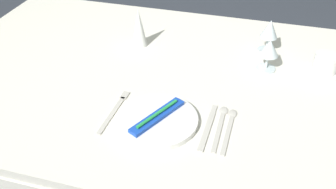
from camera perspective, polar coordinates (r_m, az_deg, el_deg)
dining_table at (r=1.38m, az=0.51°, el=0.09°), size 1.80×1.11×0.74m
dinner_plate at (r=1.12m, az=-1.64°, el=-4.00°), size 0.25×0.25×0.02m
toothbrush_package at (r=1.11m, az=-1.66°, el=-3.36°), size 0.13×0.20×0.02m
fork_outer at (r=1.18m, az=-8.28°, el=-2.38°), size 0.03×0.22×0.00m
dinner_knife at (r=1.11m, az=6.21°, el=-5.22°), size 0.02×0.22×0.00m
spoon_soup at (r=1.14m, az=8.22°, el=-4.35°), size 0.03×0.21×0.01m
spoon_dessert at (r=1.13m, az=9.61°, el=-4.78°), size 0.03×0.21×0.01m
saucer_left at (r=1.46m, az=23.05°, el=3.29°), size 0.12×0.12×0.01m
coffee_cup_left at (r=1.44m, az=23.47°, el=4.53°), size 0.11×0.09×0.07m
wine_glass_centre at (r=1.37m, az=15.51°, el=6.74°), size 0.07×0.07×0.12m
wine_glass_left at (r=1.49m, az=15.56°, el=9.56°), size 0.07×0.07×0.13m
napkin_folded at (r=1.49m, az=-4.57°, el=10.41°), size 0.06×0.06×0.16m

